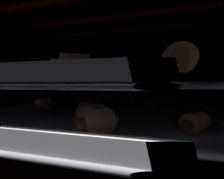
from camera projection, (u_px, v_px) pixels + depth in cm
name	position (u px, v px, depth cm)	size (l,w,h in cm)	color
ground_plane	(112.00, 165.00, 29.41)	(56.26, 42.45, 1.20)	black
oven_wall_back	(122.00, 86.00, 48.76)	(56.26, 1.20, 36.92)	black
oven_wall_left	(16.00, 86.00, 34.03)	(1.20, 40.05, 36.92)	black
oven_ceiling	(112.00, 4.00, 27.72)	(56.26, 42.45, 1.20)	black
heating_element	(112.00, 17.00, 27.85)	(43.09, 16.07, 1.38)	maroon
oven_rack_lower	(112.00, 116.00, 28.87)	(51.41, 39.25, 0.74)	slate
baking_tray_lower	(112.00, 112.00, 28.83)	(42.29, 35.65, 2.45)	silver
pig_in_blanket_lower_0	(151.00, 102.00, 34.48)	(4.50, 3.74, 2.64)	#D7B480
pig_in_blanket_lower_1	(46.00, 104.00, 29.75)	(5.93, 3.47, 3.04)	#EDB684
pig_in_blanket_lower_2	(131.00, 100.00, 39.32)	(4.69, 2.55, 2.53)	#E5BB7E
pig_in_blanket_lower_3	(195.00, 122.00, 16.51)	(4.64, 4.66, 2.50)	#EBB56F
pig_in_blanket_lower_4	(91.00, 103.00, 32.03)	(5.75, 4.77, 2.86)	#D5C67D
pig_in_blanket_lower_5	(91.00, 112.00, 20.30)	(5.54, 4.75, 3.27)	#E3C486
pig_in_blanket_lower_6	(97.00, 122.00, 15.08)	(5.09, 5.36, 3.26)	#E7BB85
oven_rack_upper	(112.00, 85.00, 28.55)	(51.46, 39.25, 0.79)	slate
baking_tray_upper	(112.00, 81.00, 28.50)	(42.29, 35.65, 2.05)	gray
pig_in_blanket_upper_0	(121.00, 68.00, 19.59)	(5.00, 5.31, 3.18)	#DEC07D
pig_in_blanket_upper_1	(136.00, 76.00, 33.43)	(5.57, 2.79, 2.58)	#E7B279
pig_in_blanket_upper_2	(75.00, 65.00, 15.99)	(5.93, 4.34, 3.07)	#E5C877
pig_in_blanket_upper_3	(163.00, 75.00, 27.38)	(3.39, 4.71, 2.42)	#E5B37C
pig_in_blanket_upper_4	(101.00, 76.00, 32.45)	(4.28, 3.59, 2.49)	#E3C27D
pig_in_blanket_upper_5	(180.00, 61.00, 13.42)	(4.21, 5.51, 3.23)	#E2BE75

